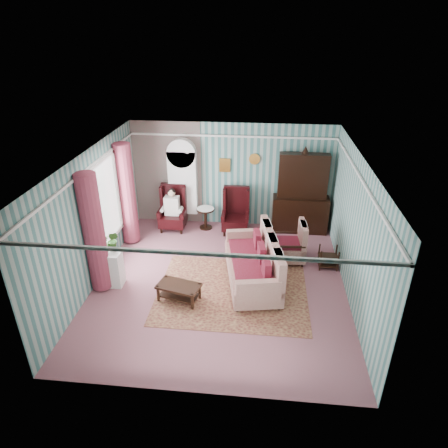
# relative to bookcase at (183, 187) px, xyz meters

# --- Properties ---
(floor) EXTENTS (6.00, 6.00, 0.00)m
(floor) POSITION_rel_bookcase_xyz_m (1.35, -2.84, -1.12)
(floor) COLOR #975863
(floor) RESTS_ON ground
(room_shell) EXTENTS (5.53, 6.02, 2.91)m
(room_shell) POSITION_rel_bookcase_xyz_m (0.73, -2.66, 0.89)
(room_shell) COLOR #3D6F6B
(room_shell) RESTS_ON ground
(bookcase) EXTENTS (0.80, 0.28, 2.24)m
(bookcase) POSITION_rel_bookcase_xyz_m (0.00, 0.00, 0.00)
(bookcase) COLOR white
(bookcase) RESTS_ON floor
(dresser_hutch) EXTENTS (1.50, 0.56, 2.36)m
(dresser_hutch) POSITION_rel_bookcase_xyz_m (3.25, -0.12, 0.06)
(dresser_hutch) COLOR black
(dresser_hutch) RESTS_ON floor
(wingback_left) EXTENTS (0.76, 0.80, 1.25)m
(wingback_left) POSITION_rel_bookcase_xyz_m (-0.25, -0.39, -0.50)
(wingback_left) COLOR black
(wingback_left) RESTS_ON floor
(wingback_right) EXTENTS (0.76, 0.80, 1.25)m
(wingback_right) POSITION_rel_bookcase_xyz_m (1.50, -0.39, -0.50)
(wingback_right) COLOR black
(wingback_right) RESTS_ON floor
(seated_woman) EXTENTS (0.44, 0.40, 1.18)m
(seated_woman) POSITION_rel_bookcase_xyz_m (-0.25, -0.39, -0.53)
(seated_woman) COLOR white
(seated_woman) RESTS_ON floor
(round_side_table) EXTENTS (0.50, 0.50, 0.60)m
(round_side_table) POSITION_rel_bookcase_xyz_m (0.65, -0.24, -0.82)
(round_side_table) COLOR black
(round_side_table) RESTS_ON floor
(nest_table) EXTENTS (0.45, 0.38, 0.54)m
(nest_table) POSITION_rel_bookcase_xyz_m (3.82, -1.94, -0.85)
(nest_table) COLOR black
(nest_table) RESTS_ON floor
(plant_stand) EXTENTS (0.55, 0.35, 0.80)m
(plant_stand) POSITION_rel_bookcase_xyz_m (-1.05, -3.14, -0.72)
(plant_stand) COLOR white
(plant_stand) RESTS_ON floor
(rug) EXTENTS (3.20, 2.60, 0.01)m
(rug) POSITION_rel_bookcase_xyz_m (1.65, -3.14, -1.11)
(rug) COLOR #54231C
(rug) RESTS_ON floor
(sofa) EXTENTS (1.28, 2.40, 1.09)m
(sofa) POSITION_rel_bookcase_xyz_m (2.04, -2.74, -0.57)
(sofa) COLOR beige
(sofa) RESTS_ON floor
(floral_armchair) EXTENTS (0.83, 0.88, 0.97)m
(floral_armchair) POSITION_rel_bookcase_xyz_m (2.89, -1.72, -0.64)
(floral_armchair) COLOR beige
(floral_armchair) RESTS_ON floor
(coffee_table) EXTENTS (0.97, 0.68, 0.38)m
(coffee_table) POSITION_rel_bookcase_xyz_m (0.57, -3.54, -0.93)
(coffee_table) COLOR black
(coffee_table) RESTS_ON floor
(potted_plant_a) EXTENTS (0.41, 0.36, 0.41)m
(potted_plant_a) POSITION_rel_bookcase_xyz_m (-1.15, -3.24, -0.11)
(potted_plant_a) COLOR #29551A
(potted_plant_a) RESTS_ON plant_stand
(potted_plant_b) EXTENTS (0.28, 0.24, 0.46)m
(potted_plant_b) POSITION_rel_bookcase_xyz_m (-0.95, -2.99, -0.09)
(potted_plant_b) COLOR #21561A
(potted_plant_b) RESTS_ON plant_stand
(potted_plant_c) EXTENTS (0.24, 0.24, 0.37)m
(potted_plant_c) POSITION_rel_bookcase_xyz_m (-1.13, -3.08, -0.13)
(potted_plant_c) COLOR #19521E
(potted_plant_c) RESTS_ON plant_stand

